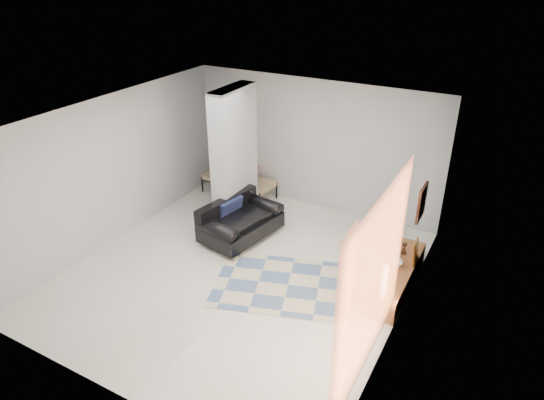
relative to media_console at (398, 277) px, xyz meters
The scene contains 17 objects.
floor 2.68m from the media_console, 160.29° to the right, with size 6.00×6.00×0.00m, color beige.
ceiling 3.73m from the media_console, 160.29° to the right, with size 6.00×6.00×0.00m, color white.
wall_back 3.49m from the media_console, 140.23° to the left, with size 6.00×6.00×0.00m, color #B4B6B8.
wall_front 4.80m from the media_console, 122.85° to the right, with size 6.00×6.00×0.00m, color #B4B6B8.
wall_left 5.48m from the media_console, behind, with size 6.00×6.00×0.00m, color #B4B6B8.
wall_right 1.52m from the media_console, 75.71° to the right, with size 6.00×6.00×0.00m, color #B4B6B8.
partition_column 3.88m from the media_console, 169.10° to the left, with size 0.35×1.20×2.80m, color #A3A7AA.
hallway_door 5.12m from the media_console, 156.00° to the left, with size 0.85×0.06×2.04m, color white.
curtain 2.41m from the media_console, 85.82° to the right, with size 2.55×2.55×0.00m, color #D36937.
wall_art 1.46m from the media_console, ahead, with size 0.04×0.45×0.55m, color #3A1A10.
media_console is the anchor object (origin of this frame).
loveseat 3.20m from the media_console, behind, with size 1.20×1.74×0.76m.
daybed 4.56m from the media_console, 157.70° to the left, with size 1.72×0.84×0.77m.
area_rug 1.83m from the media_console, 152.84° to the right, with size 2.46×1.64×0.01m, color beige.
cylinder_lamp 0.97m from the media_console, 91.36° to the right, with size 0.10×0.10×0.54m, color beige.
bronze_figurine 0.54m from the media_console, 96.36° to the left, with size 0.11×0.11×0.22m, color black, non-canonical shape.
vase 0.30m from the media_console, 140.87° to the left, with size 0.20×0.20×0.20m, color white.
Camera 1 is at (3.86, -5.89, 5.00)m, focal length 32.00 mm.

